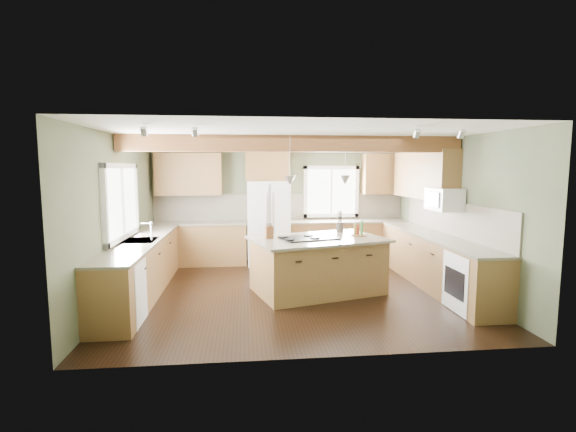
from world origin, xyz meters
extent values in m
plane|color=black|center=(0.00, 0.00, 0.00)|extent=(5.60, 5.60, 0.00)
plane|color=silver|center=(0.00, 0.00, 2.60)|extent=(5.60, 5.60, 0.00)
plane|color=#49533B|center=(0.00, 2.50, 1.30)|extent=(5.60, 0.00, 5.60)
plane|color=#49533B|center=(-2.80, 0.00, 1.30)|extent=(0.00, 5.00, 5.00)
plane|color=#49533B|center=(2.80, 0.00, 1.30)|extent=(0.00, 5.00, 5.00)
cube|color=brown|center=(0.00, -0.04, 2.47)|extent=(5.55, 0.26, 0.26)
cube|color=brown|center=(0.00, 2.40, 2.54)|extent=(5.55, 0.20, 0.10)
cube|color=brown|center=(0.00, 2.48, 1.21)|extent=(5.58, 0.03, 0.58)
cube|color=brown|center=(2.78, 0.05, 1.21)|extent=(0.03, 3.70, 0.58)
cube|color=brown|center=(-1.79, 2.20, 0.44)|extent=(2.02, 0.60, 0.88)
cube|color=brown|center=(-1.79, 2.20, 0.90)|extent=(2.06, 0.64, 0.04)
cube|color=brown|center=(1.49, 2.20, 0.44)|extent=(2.62, 0.60, 0.88)
cube|color=brown|center=(1.49, 2.20, 0.90)|extent=(2.66, 0.64, 0.04)
cube|color=brown|center=(-2.50, 0.05, 0.44)|extent=(0.60, 3.70, 0.88)
cube|color=brown|center=(-2.50, 0.05, 0.90)|extent=(0.64, 3.74, 0.04)
cube|color=brown|center=(2.50, 0.05, 0.44)|extent=(0.60, 3.70, 0.88)
cube|color=brown|center=(2.50, 0.05, 0.90)|extent=(0.64, 3.74, 0.04)
cube|color=brown|center=(-1.99, 2.33, 1.95)|extent=(1.40, 0.35, 0.90)
cube|color=brown|center=(-0.30, 2.33, 2.15)|extent=(0.96, 0.35, 0.70)
cube|color=brown|center=(2.62, 0.90, 1.95)|extent=(0.35, 2.20, 0.90)
cube|color=brown|center=(2.30, 2.33, 1.95)|extent=(0.90, 0.35, 0.90)
cube|color=white|center=(-2.78, 0.05, 1.55)|extent=(0.04, 1.60, 1.05)
cube|color=white|center=(1.15, 2.48, 1.55)|extent=(1.10, 0.04, 1.00)
cube|color=#262628|center=(-2.50, 0.05, 0.91)|extent=(0.50, 0.65, 0.03)
cylinder|color=#B2B2B7|center=(-2.32, 0.05, 1.05)|extent=(0.02, 0.02, 0.28)
cube|color=white|center=(-2.49, -1.25, 0.43)|extent=(0.60, 0.60, 0.84)
cube|color=white|center=(2.49, -1.25, 0.43)|extent=(0.60, 0.72, 0.84)
cube|color=white|center=(2.58, -0.05, 1.55)|extent=(0.40, 0.70, 0.38)
cone|color=#B2B2B7|center=(-0.08, -0.18, 1.88)|extent=(0.18, 0.18, 0.16)
cone|color=#B2B2B7|center=(0.88, 0.09, 1.88)|extent=(0.18, 0.18, 0.16)
cube|color=white|center=(-0.30, 2.12, 0.90)|extent=(0.90, 0.74, 1.80)
cube|color=olive|center=(0.40, -0.04, 0.44)|extent=(2.27, 1.73, 0.88)
cube|color=brown|center=(0.40, -0.04, 0.90)|extent=(2.44, 1.90, 0.04)
cube|color=black|center=(0.24, -0.09, 0.93)|extent=(1.00, 0.80, 0.02)
cube|color=brown|center=(-0.41, -0.01, 1.02)|extent=(0.14, 0.12, 0.21)
cylinder|color=#423834|center=(0.92, 0.58, 1.01)|extent=(0.17, 0.17, 0.18)
camera|label=1|loc=(-0.81, -6.82, 2.08)|focal=26.00mm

